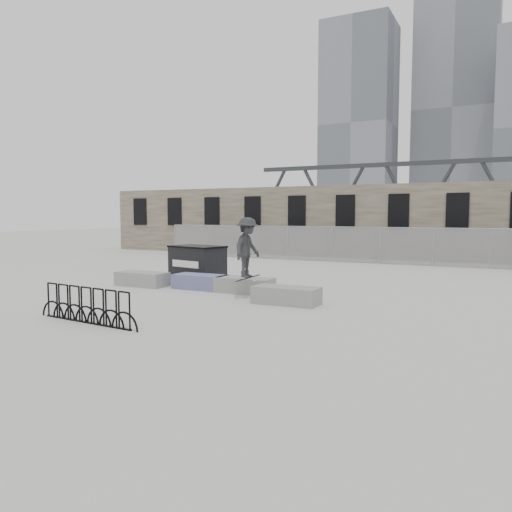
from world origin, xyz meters
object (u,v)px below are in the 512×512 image
at_px(dumpster, 197,263).
at_px(planter_far_left, 142,278).
at_px(skateboarder, 247,248).
at_px(planter_center_right, 245,284).
at_px(planter_center_left, 201,281).
at_px(planter_offset, 286,295).
at_px(bike_rack, 86,306).

bearing_deg(dumpster, planter_far_left, -104.62).
relative_size(dumpster, skateboarder, 1.17).
height_order(planter_far_left, planter_center_right, same).
relative_size(planter_far_left, dumpster, 0.82).
bearing_deg(planter_center_left, planter_far_left, -172.05).
relative_size(planter_offset, skateboarder, 0.96).
relative_size(planter_center_right, planter_offset, 1.00).
height_order(planter_far_left, planter_center_left, same).
xyz_separation_m(planter_center_right, bike_rack, (-1.23, -6.06, 0.15)).
bearing_deg(dumpster, bike_rack, -63.42).
distance_m(planter_center_left, planter_center_right, 1.82).
bearing_deg(planter_offset, bike_rack, -125.73).
distance_m(planter_center_left, skateboarder, 3.05).
xyz_separation_m(planter_far_left, planter_center_left, (2.42, 0.34, 0.00)).
relative_size(planter_center_left, planter_offset, 1.00).
bearing_deg(dumpster, planter_center_right, -16.91).
distance_m(planter_center_right, skateboarder, 1.86).
distance_m(bike_rack, skateboarder, 5.48).
bearing_deg(planter_offset, planter_far_left, 170.78).
bearing_deg(skateboarder, planter_offset, -97.82).
distance_m(planter_center_left, bike_rack, 6.11).
distance_m(planter_far_left, dumpster, 2.42).
bearing_deg(planter_far_left, bike_rack, -62.27).
bearing_deg(planter_far_left, dumpster, 62.54).
bearing_deg(bike_rack, planter_center_left, 95.61).
bearing_deg(skateboarder, planter_center_right, 35.57).
bearing_deg(dumpster, skateboarder, -24.01).
xyz_separation_m(planter_center_left, skateboarder, (2.50, -1.09, 1.37)).
xyz_separation_m(planter_center_left, bike_rack, (0.60, -6.08, 0.15)).
distance_m(planter_offset, dumpster, 6.19).
distance_m(planter_offset, bike_rack, 5.80).
xyz_separation_m(planter_center_left, planter_center_right, (1.82, -0.02, 0.00)).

